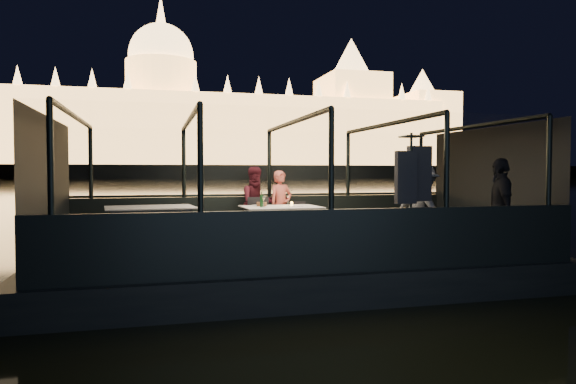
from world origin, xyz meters
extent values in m
plane|color=black|center=(0.00, 80.00, 0.00)|extent=(500.00, 500.00, 0.00)
cube|color=black|center=(0.00, 0.00, 0.00)|extent=(8.60, 4.40, 1.00)
cube|color=black|center=(0.00, 0.00, 0.48)|extent=(8.00, 4.00, 0.04)
cube|color=black|center=(0.00, 2.00, 0.95)|extent=(8.00, 0.08, 0.90)
cube|color=black|center=(0.00, -2.00, 0.95)|extent=(8.00, 0.08, 0.90)
cube|color=#423D33|center=(0.00, 210.00, 1.00)|extent=(400.00, 140.00, 6.00)
cube|color=white|center=(-0.06, 0.70, 0.89)|extent=(1.49, 1.10, 0.77)
cube|color=silver|center=(-2.46, 0.62, 0.89)|extent=(1.63, 1.25, 0.81)
cube|color=black|center=(-0.38, 1.15, 0.95)|extent=(0.50, 0.50, 0.91)
cube|color=black|center=(0.44, 1.20, 0.95)|extent=(0.44, 0.44, 0.81)
imported|color=#CE5B4B|center=(0.15, 1.58, 1.25)|extent=(0.61, 0.51, 1.45)
imported|color=#41121B|center=(-0.36, 1.60, 1.25)|extent=(0.84, 0.71, 1.53)
imported|color=silver|center=(1.75, -1.34, 1.35)|extent=(0.93, 1.15, 1.56)
imported|color=black|center=(3.04, -1.59, 1.35)|extent=(0.77, 1.05, 1.65)
cylinder|color=#153B1C|center=(-0.46, 0.58, 1.42)|extent=(0.08, 0.08, 0.29)
cylinder|color=brown|center=(-0.40, 0.85, 1.31)|extent=(0.21, 0.21, 0.08)
cylinder|color=yellow|center=(0.19, 0.84, 1.31)|extent=(0.07, 0.07, 0.07)
cylinder|color=silver|center=(0.27, 0.69, 1.27)|extent=(0.27, 0.27, 0.01)
cylinder|color=silver|center=(-0.45, 1.00, 1.27)|extent=(0.30, 0.30, 0.02)
camera|label=1|loc=(-2.37, -8.75, 1.92)|focal=32.00mm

